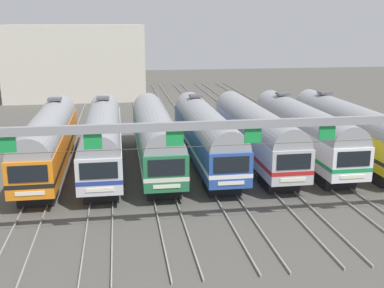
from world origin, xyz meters
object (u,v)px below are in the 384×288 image
Objects in this scene: commuter_train_orange at (49,138)px; catenary_gantry at (253,139)px; commuter_train_yellow at (348,128)px; commuter_train_silver at (103,136)px; commuter_train_blue at (205,133)px; commuter_train_green at (155,135)px; commuter_train_white at (302,129)px; commuter_train_stainless at (255,131)px.

commuter_train_orange is 18.46m from catenary_gantry.
catenary_gantry reaches higher than commuter_train_yellow.
commuter_train_silver is at bearing 121.26° from catenary_gantry.
commuter_train_green is at bearing -179.94° from commuter_train_blue.
commuter_train_silver is 0.61× the size of catenary_gantry.
commuter_train_white is at bearing 0.00° from commuter_train_orange.
commuter_train_orange and commuter_train_white have the same top height.
commuter_train_stainless is at bearing -0.06° from commuter_train_blue.
commuter_train_yellow is 0.61× the size of catenary_gantry.
commuter_train_yellow is (24.59, 0.00, 0.00)m from commuter_train_orange.
catenary_gantry is (-12.29, -13.50, 2.74)m from commuter_train_yellow.
commuter_train_white is at bearing 0.02° from commuter_train_green.
commuter_train_blue is (4.10, 0.00, 0.00)m from commuter_train_green.
commuter_train_green is 1.00× the size of commuter_train_stainless.
commuter_train_green is (4.10, -0.00, -0.00)m from commuter_train_silver.
commuter_train_blue and commuter_train_yellow have the same top height.
commuter_train_green is 1.00× the size of commuter_train_yellow.
commuter_train_green is 1.00× the size of commuter_train_white.
commuter_train_blue is at bearing 180.00° from commuter_train_white.
commuter_train_orange is at bearing 179.97° from commuter_train_green.
commuter_train_green is 0.61× the size of catenary_gantry.
commuter_train_yellow is (12.29, 0.00, 0.00)m from commuter_train_blue.
commuter_train_orange is 1.00× the size of commuter_train_white.
commuter_train_stainless is (4.10, -0.00, -0.00)m from commuter_train_blue.
catenary_gantry is at bearing -58.74° from commuter_train_silver.
commuter_train_orange is 1.00× the size of commuter_train_stainless.
commuter_train_orange is 24.59m from commuter_train_yellow.
commuter_train_silver is 16.39m from commuter_train_white.
commuter_train_blue is 13.78m from catenary_gantry.
commuter_train_yellow is (4.10, 0.00, 0.00)m from commuter_train_white.
commuter_train_orange is at bearing 180.00° from commuter_train_white.
commuter_train_yellow is at bearing 0.00° from commuter_train_white.
commuter_train_blue is at bearing 179.94° from commuter_train_stainless.
commuter_train_orange is at bearing 132.32° from catenary_gantry.
commuter_train_white is (16.39, 0.00, 0.00)m from commuter_train_silver.
commuter_train_silver reaches higher than commuter_train_green.
commuter_train_orange is 0.61× the size of catenary_gantry.
commuter_train_orange and commuter_train_yellow have the same top height.
catenary_gantry reaches higher than commuter_train_orange.
commuter_train_green is at bearing -0.03° from commuter_train_orange.
commuter_train_orange is 16.39m from commuter_train_stainless.
commuter_train_blue is at bearing 0.00° from commuter_train_orange.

